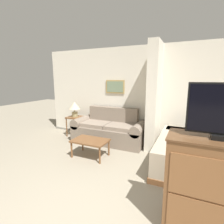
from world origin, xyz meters
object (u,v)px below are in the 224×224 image
at_px(couch, 109,130).
at_px(table_lamp, 75,107).
at_px(coffee_table, 90,142).
at_px(bed, 204,154).
at_px(tv_dresser, 218,189).

height_order(couch, table_lamp, table_lamp).
height_order(coffee_table, bed, bed).
height_order(couch, tv_dresser, tv_dresser).
relative_size(couch, bed, 1.04).
bearing_deg(couch, coffee_table, -88.72).
distance_m(couch, tv_dresser, 3.24).
bearing_deg(table_lamp, tv_dresser, -32.81).
bearing_deg(tv_dresser, coffee_table, 153.14).
distance_m(table_lamp, bed, 3.61).
xyz_separation_m(table_lamp, tv_dresser, (3.52, -2.27, -0.34)).
height_order(coffee_table, tv_dresser, tv_dresser).
relative_size(couch, table_lamp, 4.43).
bearing_deg(table_lamp, couch, -2.01).
xyz_separation_m(tv_dresser, bed, (-0.01, 1.64, -0.28)).
bearing_deg(tv_dresser, table_lamp, 147.19).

